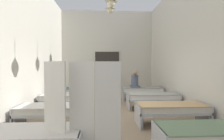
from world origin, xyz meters
TOP-DOWN VIEW (x-y plane):
  - ground_plane at (0.00, 0.00)m, footprint 5.88×10.80m
  - room_shell at (0.00, 1.15)m, footprint 5.68×10.40m
  - bed_left_row_0 at (-1.59, -2.85)m, footprint 1.90×0.84m
  - bed_right_row_0 at (1.59, -2.85)m, footprint 1.90×0.84m
  - bed_left_row_1 at (-1.59, -0.95)m, footprint 1.90×0.84m
  - bed_right_row_1 at (1.59, -0.95)m, footprint 1.90×0.84m
  - bed_left_row_2 at (-1.59, 0.95)m, footprint 1.90×0.84m
  - bed_right_row_2 at (1.59, 0.95)m, footprint 1.90×0.84m
  - bed_left_row_3 at (-1.59, 2.85)m, footprint 1.90×0.84m
  - bed_right_row_3 at (1.59, 2.85)m, footprint 1.90×0.84m
  - nurse_near_aisle at (-0.22, -0.68)m, footprint 0.52×0.52m
  - nurse_mid_aisle at (-0.47, 0.98)m, footprint 0.52×0.52m
  - patient_seated_primary at (1.24, 2.79)m, footprint 0.44×0.44m
  - patient_seated_secondary at (-1.24, 0.90)m, footprint 0.44×0.44m
  - privacy_screen at (-0.64, -2.97)m, footprint 1.24×0.23m

SIDE VIEW (x-z plane):
  - ground_plane at x=0.00m, z-range -0.10..0.00m
  - bed_left_row_0 at x=-1.59m, z-range 0.15..0.73m
  - bed_right_row_0 at x=1.59m, z-range 0.15..0.73m
  - bed_left_row_1 at x=-1.59m, z-range 0.15..0.73m
  - bed_right_row_1 at x=1.59m, z-range 0.15..0.73m
  - bed_left_row_2 at x=-1.59m, z-range 0.15..0.73m
  - bed_right_row_2 at x=1.59m, z-range 0.15..0.73m
  - bed_left_row_3 at x=-1.59m, z-range 0.15..0.73m
  - bed_right_row_3 at x=1.59m, z-range 0.15..0.73m
  - nurse_near_aisle at x=-0.22m, z-range -0.21..1.27m
  - nurse_mid_aisle at x=-0.47m, z-range -0.21..1.27m
  - privacy_screen at x=-0.64m, z-range 0.00..1.70m
  - patient_seated_primary at x=1.24m, z-range 0.47..1.27m
  - patient_seated_secondary at x=-1.24m, z-range 0.47..1.27m
  - room_shell at x=0.00m, z-range 0.01..4.80m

